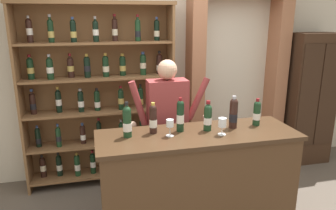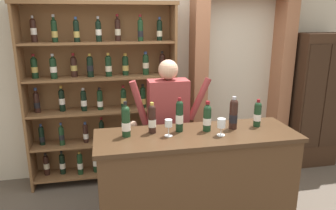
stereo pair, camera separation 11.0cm
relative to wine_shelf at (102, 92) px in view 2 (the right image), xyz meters
name	(u,v)px [view 2 (the right image)]	position (x,y,z in m)	size (l,w,h in m)	color
back_wall	(156,50)	(0.71, 0.27, 0.46)	(12.00, 0.19, 3.25)	beige
wine_shelf	(102,92)	(0.00, 0.00, 0.00)	(1.83, 0.36, 2.22)	brown
archway_doorway	(239,61)	(1.83, 0.14, 0.30)	(1.37, 0.45, 2.60)	#9E6647
side_cabinet	(314,101)	(2.88, -0.10, -0.24)	(0.64, 0.40, 1.84)	#382316
tasting_counter	(196,184)	(0.84, -1.26, -0.65)	(1.85, 0.63, 1.02)	#4C331E
shopkeeper	(168,117)	(0.69, -0.68, -0.16)	(0.90, 0.22, 1.62)	#2D3347
tasting_bottle_prosecco	(126,121)	(0.20, -1.19, 0.00)	(0.08, 0.08, 0.32)	#19381E
tasting_bottle_rosso	(152,119)	(0.44, -1.15, -0.01)	(0.07, 0.07, 0.29)	black
tasting_bottle_brunello	(179,116)	(0.70, -1.16, 0.01)	(0.07, 0.07, 0.32)	black
tasting_bottle_bianco	(207,117)	(0.95, -1.20, -0.01)	(0.08, 0.08, 0.29)	#19381E
tasting_bottle_super_tuscan	(233,114)	(1.21, -1.19, 0.01)	(0.08, 0.08, 0.31)	black
tasting_bottle_grappa	(258,114)	(1.47, -1.17, -0.02)	(0.07, 0.07, 0.27)	#19381E
wine_glass_right	(221,124)	(1.04, -1.34, -0.04)	(0.07, 0.07, 0.16)	silver
wine_glass_center	(169,124)	(0.57, -1.26, -0.03)	(0.07, 0.07, 0.15)	silver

